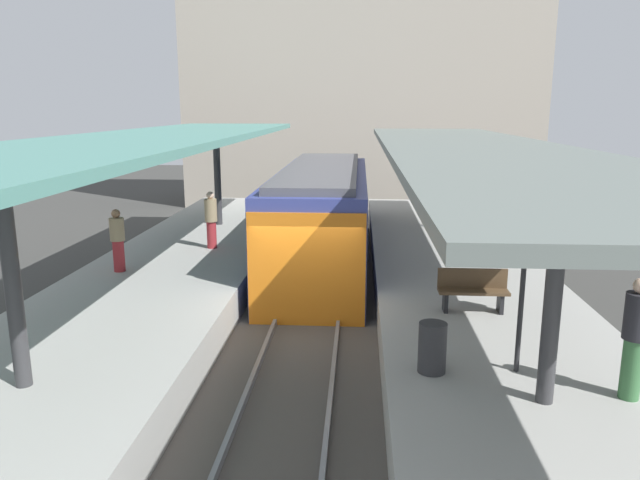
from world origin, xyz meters
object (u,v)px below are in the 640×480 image
(passenger_far_end, at_px, (118,239))
(platform_bench, at_px, (473,289))
(platform_sign, at_px, (524,271))
(commuter_train, at_px, (322,217))
(passenger_mid_platform, at_px, (211,219))
(litter_bin, at_px, (432,348))
(passenger_near_bench, at_px, (635,337))

(passenger_far_end, bearing_deg, platform_bench, -16.41)
(platform_bench, height_order, platform_sign, platform_sign)
(commuter_train, bearing_deg, platform_sign, -68.56)
(passenger_mid_platform, bearing_deg, platform_sign, -49.49)
(platform_bench, relative_size, litter_bin, 1.75)
(platform_bench, xyz_separation_m, passenger_near_bench, (1.55, -3.65, 0.46))
(platform_bench, bearing_deg, platform_sign, -86.32)
(litter_bin, distance_m, passenger_far_end, 9.02)
(commuter_train, height_order, platform_sign, commuter_train)
(platform_sign, relative_size, passenger_near_bench, 1.24)
(passenger_mid_platform, height_order, passenger_far_end, passenger_mid_platform)
(litter_bin, bearing_deg, passenger_far_end, 143.04)
(commuter_train, distance_m, platform_bench, 7.36)
(commuter_train, height_order, passenger_near_bench, commuter_train)
(platform_bench, relative_size, passenger_near_bench, 0.79)
(passenger_far_end, bearing_deg, platform_sign, -31.84)
(platform_sign, bearing_deg, passenger_far_end, 148.16)
(platform_sign, bearing_deg, passenger_mid_platform, 130.51)
(commuter_train, distance_m, platform_sign, 10.06)
(platform_bench, xyz_separation_m, passenger_mid_platform, (-6.64, 5.15, 0.41))
(commuter_train, distance_m, passenger_near_bench, 11.31)
(commuter_train, distance_m, passenger_mid_platform, 3.44)
(litter_bin, distance_m, passenger_mid_platform, 9.80)
(commuter_train, distance_m, litter_bin, 9.73)
(platform_bench, xyz_separation_m, passenger_far_end, (-8.35, 2.46, 0.36))
(passenger_far_end, bearing_deg, litter_bin, -36.96)
(platform_sign, distance_m, litter_bin, 1.82)
(platform_sign, xyz_separation_m, passenger_near_bench, (1.37, -0.81, -0.70))
(passenger_far_end, bearing_deg, passenger_mid_platform, 57.49)
(commuter_train, xyz_separation_m, platform_bench, (3.48, -6.49, -0.26))
(commuter_train, distance_m, passenger_far_end, 6.32)
(platform_sign, height_order, passenger_near_bench, platform_sign)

